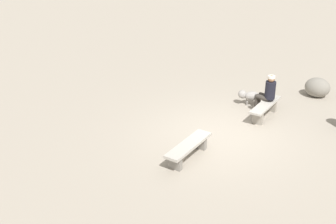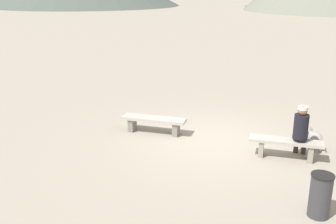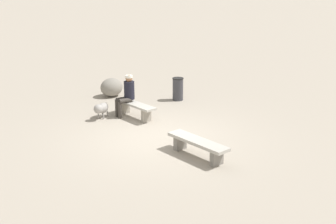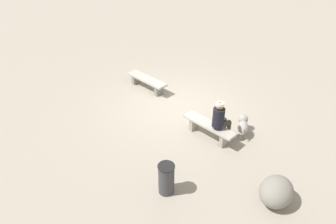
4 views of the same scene
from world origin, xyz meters
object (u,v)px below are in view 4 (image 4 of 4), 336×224
(bench_left, at_px, (147,81))
(trash_bin, at_px, (166,179))
(seated_person, at_px, (220,118))
(boulder, at_px, (276,192))
(dog, at_px, (243,125))
(bench_right, at_px, (209,127))

(bench_left, height_order, trash_bin, trash_bin)
(bench_left, distance_m, trash_bin, 5.05)
(seated_person, distance_m, trash_bin, 2.45)
(seated_person, height_order, boulder, seated_person)
(trash_bin, distance_m, boulder, 2.45)
(seated_person, xyz_separation_m, trash_bin, (0.73, -2.31, -0.35))
(dog, xyz_separation_m, boulder, (2.20, -1.30, 0.01))
(bench_left, xyz_separation_m, seated_person, (3.79, 0.08, 0.44))
(bench_left, height_order, bench_right, bench_right)
(bench_right, relative_size, trash_bin, 2.12)
(bench_right, distance_m, seated_person, 0.52)
(seated_person, bearing_deg, trash_bin, -75.97)
(bench_right, bearing_deg, dog, 53.53)
(bench_right, distance_m, trash_bin, 2.40)
(bench_left, xyz_separation_m, bench_right, (3.52, -0.06, 0.02))
(bench_left, xyz_separation_m, boulder, (6.17, -0.43, 0.02))
(bench_left, relative_size, dog, 2.73)
(dog, bearing_deg, bench_left, 58.71)
(bench_right, bearing_deg, bench_left, 168.48)
(seated_person, bearing_deg, bench_left, 177.72)
(bench_right, height_order, dog, dog)
(dog, bearing_deg, boulder, -164.27)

